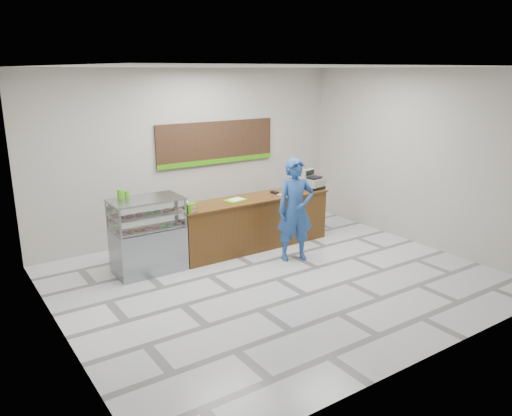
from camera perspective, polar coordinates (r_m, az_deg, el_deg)
floor at (r=8.63m, az=2.43°, el=-8.08°), size 7.00×7.00×0.00m
back_wall at (r=10.61m, az=-7.20°, el=6.16°), size 7.00×0.00×7.00m
ceiling at (r=7.91m, az=2.73°, el=15.84°), size 7.00×7.00×0.00m
sales_counter at (r=9.94m, az=-0.30°, el=-1.66°), size 3.26×0.76×1.03m
display_case at (r=8.91m, az=-12.27°, el=-3.02°), size 1.22×0.72×1.33m
menu_board at (r=10.80m, az=-4.51°, el=7.39°), size 2.80×0.06×0.90m
cash_register at (r=10.59m, az=6.37°, el=3.02°), size 0.50×0.52×0.39m
card_terminal at (r=10.13m, az=2.14°, el=1.80°), size 0.09×0.18×0.04m
serving_tray at (r=9.57m, az=-2.37°, el=0.92°), size 0.45×0.37×0.02m
napkin_box at (r=9.09m, az=-8.31°, el=0.33°), size 0.18×0.18×0.13m
straw_cup at (r=9.26m, az=-8.12°, el=0.56°), size 0.08×0.08×0.12m
promo_box at (r=8.82m, az=-7.44°, el=0.01°), size 0.20×0.15×0.17m
donut_decal at (r=10.03m, az=2.81°, el=1.53°), size 0.14×0.14×0.00m
green_cup_left at (r=8.81m, az=-15.27°, el=1.54°), size 0.10×0.10×0.16m
green_cup_right at (r=8.82m, az=-14.55°, el=1.51°), size 0.08×0.08×0.13m
customer at (r=9.22m, az=4.53°, el=-0.21°), size 0.81×0.67×1.92m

